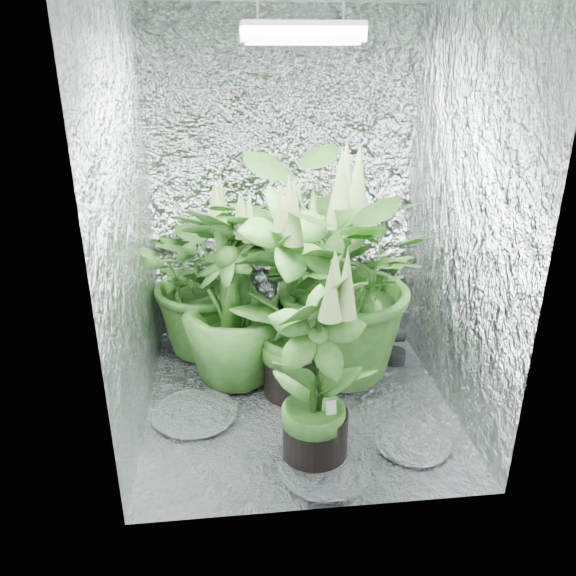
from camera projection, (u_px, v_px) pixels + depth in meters
The scene contains 11 objects.
ground at pixel (298, 399), 3.07m from camera, with size 1.60×1.60×0.00m, color silver.
walls at pixel (299, 223), 2.68m from camera, with size 1.62×1.62×2.00m.
grow_lamp at pixel (301, 33), 2.35m from camera, with size 0.50×0.30×0.22m.
plant_a at pixel (209, 273), 3.38m from camera, with size 1.16×1.16×1.10m.
plant_b at pixel (292, 301), 2.91m from camera, with size 0.81×0.81×1.21m.
plant_c at pixel (322, 276), 3.44m from camera, with size 0.54×0.54×1.03m.
plant_d at pixel (233, 297), 3.06m from camera, with size 0.77×0.77×1.11m.
plant_e at pixel (336, 276), 3.01m from camera, with size 1.20×1.20×1.34m.
plant_f at pixel (317, 373), 2.43m from camera, with size 0.69×0.69×1.04m.
circulation_fan at pixel (391, 341), 3.38m from camera, with size 0.15×0.30×0.34m.
plant_label at pixel (331, 409), 2.48m from camera, with size 0.05×0.01×0.07m, color white.
Camera 1 is at (-0.33, -2.57, 1.76)m, focal length 35.00 mm.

